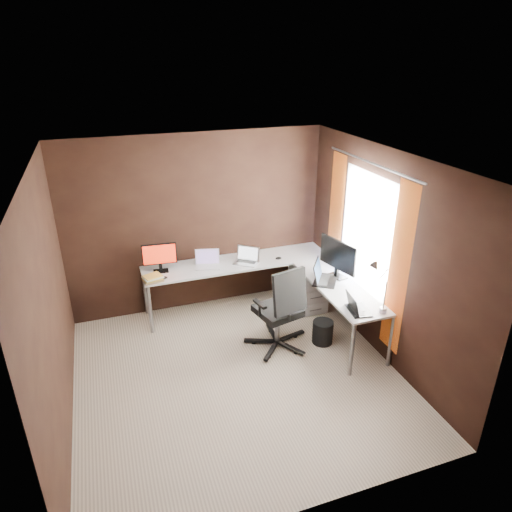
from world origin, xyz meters
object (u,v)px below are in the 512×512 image
(laptop_silver, at_px, (247,259))
(laptop_white, at_px, (208,263))
(desk_lamp, at_px, (378,281))
(drawer_pedestal, at_px, (308,289))
(monitor_right, at_px, (338,257))
(laptop_black_small, at_px, (356,308))
(office_chair, at_px, (279,324))
(monitor_left, at_px, (160,256))
(laptop_black_big, at_px, (323,277))
(wastebasket, at_px, (323,332))
(book_stack, at_px, (153,278))

(laptop_silver, bearing_deg, laptop_white, -148.95)
(desk_lamp, bearing_deg, drawer_pedestal, 108.55)
(drawer_pedestal, bearing_deg, laptop_silver, 161.18)
(monitor_right, bearing_deg, laptop_black_small, 152.36)
(laptop_silver, distance_m, office_chair, 1.14)
(laptop_white, bearing_deg, monitor_right, -16.84)
(laptop_silver, bearing_deg, monitor_left, -147.49)
(office_chair, bearing_deg, laptop_white, 106.16)
(laptop_black_small, xyz_separation_m, office_chair, (-0.69, 0.62, -0.44))
(laptop_black_big, bearing_deg, monitor_left, 98.39)
(drawer_pedestal, xyz_separation_m, laptop_white, (-1.38, 0.35, 0.48))
(monitor_left, bearing_deg, monitor_right, -18.57)
(laptop_white, bearing_deg, laptop_silver, 6.41)
(monitor_left, xyz_separation_m, laptop_black_small, (1.95, -1.78, -0.18))
(drawer_pedestal, height_order, laptop_black_small, laptop_black_small)
(laptop_silver, relative_size, desk_lamp, 0.65)
(wastebasket, bearing_deg, monitor_right, 45.42)
(book_stack, xyz_separation_m, office_chair, (1.40, -0.91, -0.43))
(laptop_black_big, bearing_deg, book_stack, 105.97)
(monitor_right, xyz_separation_m, laptop_silver, (-0.97, 0.82, -0.25))
(drawer_pedestal, distance_m, office_chair, 1.07)
(drawer_pedestal, xyz_separation_m, laptop_black_small, (-0.07, -1.38, 0.48))
(wastebasket, bearing_deg, book_stack, 152.58)
(laptop_white, xyz_separation_m, wastebasket, (1.19, -1.22, -0.63))
(desk_lamp, relative_size, wastebasket, 2.01)
(desk_lamp, xyz_separation_m, office_chair, (-0.90, 0.68, -0.78))
(monitor_right, height_order, laptop_black_small, monitor_right)
(laptop_silver, xyz_separation_m, laptop_black_big, (0.75, -0.86, 0.01))
(laptop_silver, relative_size, laptop_black_small, 1.16)
(drawer_pedestal, xyz_separation_m, monitor_right, (0.13, -0.53, 0.72))
(drawer_pedestal, relative_size, book_stack, 2.16)
(monitor_right, distance_m, laptop_black_small, 0.90)
(wastebasket, bearing_deg, laptop_black_small, -75.96)
(laptop_black_big, height_order, desk_lamp, desk_lamp)
(laptop_white, relative_size, laptop_black_small, 1.10)
(monitor_right, xyz_separation_m, laptop_white, (-1.52, 0.89, -0.25))
(monitor_left, height_order, book_stack, monitor_left)
(drawer_pedestal, bearing_deg, desk_lamp, -84.47)
(monitor_left, relative_size, monitor_right, 0.73)
(drawer_pedestal, distance_m, monitor_right, 0.91)
(monitor_left, distance_m, office_chair, 1.83)
(laptop_silver, xyz_separation_m, wastebasket, (0.64, -1.15, -0.63))
(drawer_pedestal, relative_size, monitor_right, 0.96)
(monitor_right, distance_m, laptop_black_big, 0.33)
(monitor_left, bearing_deg, wastebasket, -29.91)
(laptop_black_small, relative_size, office_chair, 0.30)
(monitor_left, relative_size, laptop_white, 1.21)
(drawer_pedestal, relative_size, laptop_black_big, 1.24)
(monitor_right, relative_size, wastebasket, 2.05)
(laptop_silver, height_order, laptop_black_big, laptop_black_big)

